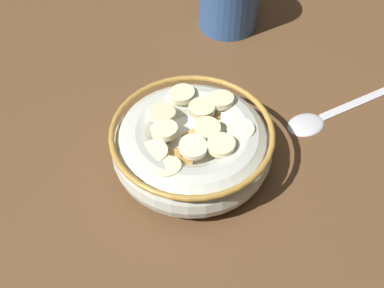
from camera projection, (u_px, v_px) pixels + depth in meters
The scene contains 3 objects.
ground_plane at pixel (192, 168), 52.11cm from camera, with size 92.56×92.56×2.00cm, color brown.
cereal_bowl at pixel (192, 145), 49.18cm from camera, with size 16.48×16.48×5.79cm.
spoon at pixel (322, 116), 55.31cm from camera, with size 16.13×9.30×0.80cm.
Camera 1 is at (-25.74, -18.87, 40.28)cm, focal length 45.20 mm.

